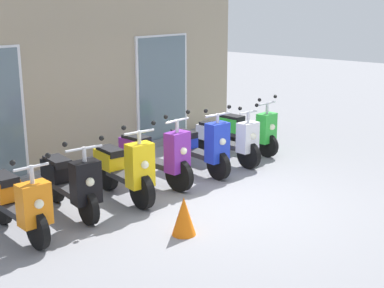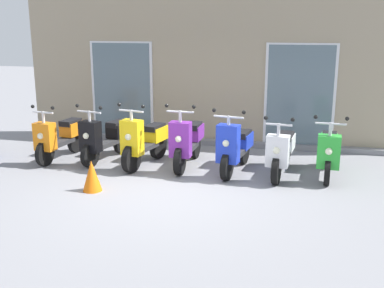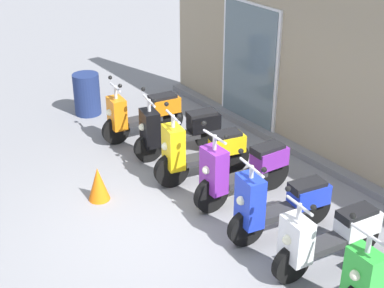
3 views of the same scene
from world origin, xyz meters
name	(u,v)px [view 3 (image 3 of 3)]	position (x,y,z in m)	size (l,w,h in m)	color
ground_plane	(164,231)	(0.00, 0.00, 0.00)	(40.00, 40.00, 0.00)	gray
storefront_facade	(345,70)	(0.00, 3.31, 1.62)	(8.63, 0.50, 3.36)	gray
scooter_orange	(142,113)	(-2.66, 1.25, 0.48)	(0.55, 1.55, 1.19)	black
scooter_black	(178,130)	(-1.72, 1.38, 0.48)	(0.69, 1.57, 1.21)	black
scooter_yellow	(201,152)	(-0.84, 1.22, 0.49)	(0.65, 1.57, 1.29)	black
scooter_purple	(242,170)	(-0.02, 1.35, 0.50)	(0.57, 1.68, 1.30)	black
scooter_blue	(279,204)	(0.94, 1.20, 0.48)	(0.63, 1.56, 1.27)	black
scooter_white	(328,236)	(1.78, 1.22, 0.45)	(0.54, 1.60, 1.18)	black
trash_bin	(87,94)	(-4.22, 0.92, 0.41)	(0.51, 0.51, 0.81)	navy
traffic_cone	(98,184)	(-1.23, -0.35, 0.26)	(0.32, 0.32, 0.52)	orange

